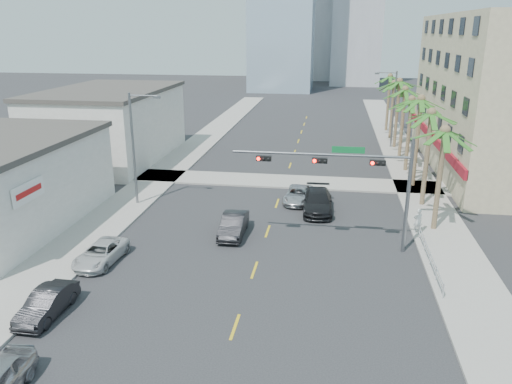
% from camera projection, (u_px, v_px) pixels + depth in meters
% --- Properties ---
extents(ground, '(260.00, 260.00, 0.00)m').
position_uv_depth(ground, '(242.00, 305.00, 25.78)').
color(ground, '#262628').
rests_on(ground, ground).
extents(sidewalk_right, '(4.00, 120.00, 0.15)m').
position_uv_depth(sidewalk_right, '(421.00, 194.00, 42.81)').
color(sidewalk_right, gray).
rests_on(sidewalk_right, ground).
extents(sidewalk_left, '(4.00, 120.00, 0.15)m').
position_uv_depth(sidewalk_left, '(154.00, 182.00, 46.28)').
color(sidewalk_left, gray).
rests_on(sidewalk_left, ground).
extents(sidewalk_cross, '(80.00, 4.00, 0.15)m').
position_uv_depth(sidewalk_cross, '(284.00, 181.00, 46.42)').
color(sidewalk_cross, gray).
rests_on(sidewalk_cross, ground).
extents(building_left_far, '(11.00, 18.00, 7.20)m').
position_uv_depth(building_left_far, '(111.00, 126.00, 53.78)').
color(building_left_far, beige).
rests_on(building_left_far, ground).
extents(tower_far_center, '(16.00, 16.00, 42.00)m').
position_uv_depth(tower_far_center, '(312.00, 0.00, 137.05)').
color(tower_far_center, '#ADADB2').
rests_on(tower_far_center, ground).
extents(traffic_signal_mast, '(11.12, 0.54, 7.20)m').
position_uv_depth(traffic_signal_mast, '(356.00, 174.00, 30.84)').
color(traffic_signal_mast, slate).
rests_on(traffic_signal_mast, ground).
extents(palm_tree_0, '(4.80, 4.80, 7.80)m').
position_uv_depth(palm_tree_0, '(445.00, 132.00, 33.17)').
color(palm_tree_0, brown).
rests_on(palm_tree_0, ground).
extents(palm_tree_1, '(4.80, 4.80, 8.16)m').
position_uv_depth(palm_tree_1, '(432.00, 114.00, 37.94)').
color(palm_tree_1, brown).
rests_on(palm_tree_1, ground).
extents(palm_tree_2, '(4.80, 4.80, 8.52)m').
position_uv_depth(palm_tree_2, '(421.00, 100.00, 42.72)').
color(palm_tree_2, brown).
rests_on(palm_tree_2, ground).
extents(palm_tree_3, '(4.80, 4.80, 7.80)m').
position_uv_depth(palm_tree_3, '(412.00, 100.00, 47.82)').
color(palm_tree_3, brown).
rests_on(palm_tree_3, ground).
extents(palm_tree_4, '(4.80, 4.80, 8.16)m').
position_uv_depth(palm_tree_4, '(405.00, 90.00, 52.59)').
color(palm_tree_4, brown).
rests_on(palm_tree_4, ground).
extents(palm_tree_5, '(4.80, 4.80, 8.52)m').
position_uv_depth(palm_tree_5, '(400.00, 82.00, 57.36)').
color(palm_tree_5, brown).
rests_on(palm_tree_5, ground).
extents(palm_tree_6, '(4.80, 4.80, 7.80)m').
position_uv_depth(palm_tree_6, '(394.00, 83.00, 62.46)').
color(palm_tree_6, brown).
rests_on(palm_tree_6, ground).
extents(palm_tree_7, '(4.80, 4.80, 8.16)m').
position_uv_depth(palm_tree_7, '(390.00, 77.00, 67.24)').
color(palm_tree_7, brown).
rests_on(palm_tree_7, ground).
extents(streetlight_left, '(2.55, 0.25, 9.00)m').
position_uv_depth(streetlight_left, '(135.00, 144.00, 38.95)').
color(streetlight_left, slate).
rests_on(streetlight_left, ground).
extents(streetlight_right, '(2.55, 0.25, 9.00)m').
position_uv_depth(streetlight_right, '(392.00, 105.00, 58.30)').
color(streetlight_right, slate).
rests_on(streetlight_right, ground).
extents(guardrail, '(0.08, 8.08, 1.00)m').
position_uv_depth(guardrail, '(430.00, 257.00, 29.72)').
color(guardrail, silver).
rests_on(guardrail, ground).
extents(car_parked_mid, '(1.49, 4.07, 1.33)m').
position_uv_depth(car_parked_mid, '(47.00, 303.00, 24.68)').
color(car_parked_mid, black).
rests_on(car_parked_mid, ground).
extents(car_parked_far, '(2.29, 4.50, 1.22)m').
position_uv_depth(car_parked_far, '(101.00, 253.00, 30.31)').
color(car_parked_far, silver).
rests_on(car_parked_far, ground).
extents(car_lane_left, '(1.64, 4.49, 1.47)m').
position_uv_depth(car_lane_left, '(233.00, 225.00, 34.38)').
color(car_lane_left, black).
rests_on(car_lane_left, ground).
extents(car_lane_center, '(2.45, 4.66, 1.25)m').
position_uv_depth(car_lane_center, '(298.00, 195.00, 40.98)').
color(car_lane_center, '#B4B4B9').
rests_on(car_lane_center, ground).
extents(car_lane_right, '(2.42, 5.54, 1.58)m').
position_uv_depth(car_lane_right, '(318.00, 202.00, 38.82)').
color(car_lane_right, black).
rests_on(car_lane_right, ground).
extents(pedestrian, '(0.74, 0.62, 1.74)m').
position_uv_depth(pedestrian, '(418.00, 221.00, 34.30)').
color(pedestrian, silver).
rests_on(pedestrian, sidewalk_right).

